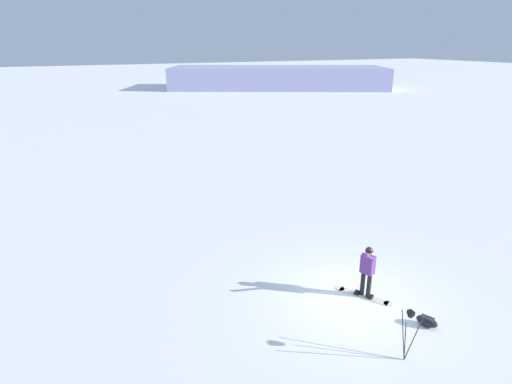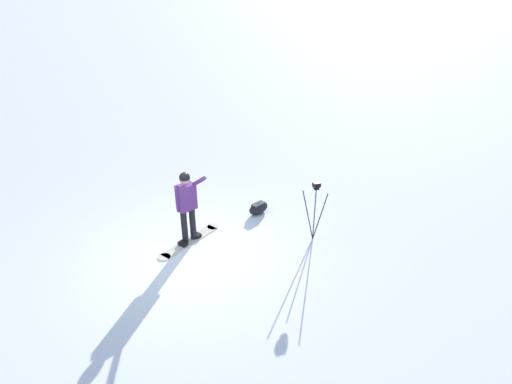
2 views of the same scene
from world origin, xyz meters
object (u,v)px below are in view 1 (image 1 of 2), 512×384
Objects in this scene: gear_bag_large at (427,321)px; camera_tripod at (409,326)px; snowboarder at (367,267)px; snowboard at (363,296)px.

camera_tripod is (-1.55, -0.77, 0.88)m from gear_bag_large.
snowboarder is 2.84m from camera_tripod.
gear_bag_large is 1.94m from camera_tripod.
snowboard is 1.09× the size of camera_tripod.
snowboard is at bearing 109.23° from gear_bag_large.
snowboarder is at bearing 108.46° from gear_bag_large.
snowboard is 3.01m from camera_tripod.
snowboard is (-0.03, 0.01, -1.03)m from snowboarder.
camera_tripod is at bearing -108.61° from snowboarder.
camera_tripod reaches higher than snowboard.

